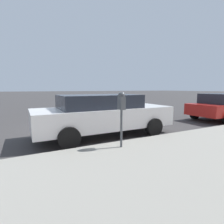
{
  "coord_description": "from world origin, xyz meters",
  "views": [
    {
      "loc": [
        -6.6,
        2.05,
        1.69
      ],
      "look_at": [
        -2.44,
        -0.07,
        1.06
      ],
      "focal_mm": 28.0,
      "sensor_mm": 36.0,
      "label": 1
    }
  ],
  "objects": [
    {
      "name": "sidewalk",
      "position": [
        -4.86,
        0.0,
        0.07
      ],
      "size": [
        5.31,
        56.0,
        0.13
      ],
      "primitive_type": "cube",
      "color": "#99968C",
      "rests_on": "ground_plane"
    },
    {
      "name": "parking_meter",
      "position": [
        -2.68,
        -0.22,
        1.26
      ],
      "size": [
        0.21,
        0.19,
        1.48
      ],
      "color": "#4C5156",
      "rests_on": "sidewalk"
    },
    {
      "name": "car_white",
      "position": [
        -0.94,
        -0.49,
        0.79
      ],
      "size": [
        2.04,
        4.93,
        1.47
      ],
      "rotation": [
        0.0,
        0.0,
        3.15
      ],
      "color": "silver",
      "rests_on": "ground_plane"
    },
    {
      "name": "ground_plane",
      "position": [
        0.0,
        0.0,
        0.0
      ],
      "size": [
        220.0,
        220.0,
        0.0
      ],
      "primitive_type": "plane",
      "color": "#3D3A3A"
    }
  ]
}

